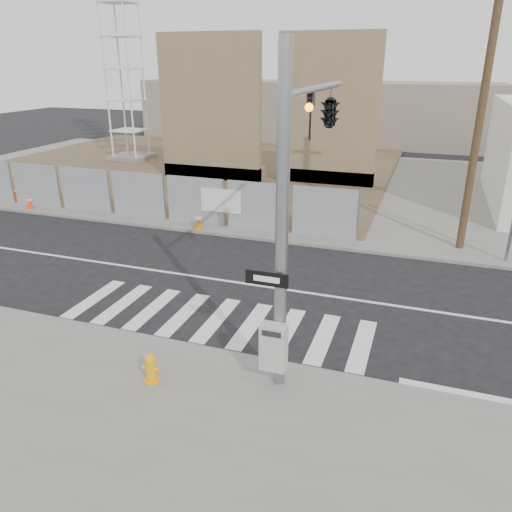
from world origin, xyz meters
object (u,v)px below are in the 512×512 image
(crane_tower, at_px, (120,21))
(traffic_cone_d, at_px, (209,214))
(traffic_cone_c, at_px, (198,221))
(traffic_cone_a, at_px, (15,193))
(signal_pole, at_px, (316,148))
(traffic_cone_b, at_px, (29,202))
(fire_hydrant, at_px, (151,368))

(crane_tower, xyz_separation_m, traffic_cone_d, (11.33, -11.81, -8.54))
(traffic_cone_d, bearing_deg, traffic_cone_c, -96.33)
(traffic_cone_c, height_order, traffic_cone_d, traffic_cone_d)
(crane_tower, bearing_deg, traffic_cone_a, -87.06)
(traffic_cone_c, distance_m, traffic_cone_d, 0.90)
(signal_pole, distance_m, traffic_cone_b, 17.05)
(fire_hydrant, height_order, traffic_cone_c, traffic_cone_c)
(traffic_cone_b, bearing_deg, traffic_cone_d, 4.72)
(signal_pole, bearing_deg, traffic_cone_a, 156.16)
(fire_hydrant, distance_m, traffic_cone_b, 16.12)
(traffic_cone_c, bearing_deg, traffic_cone_d, 83.67)
(fire_hydrant, xyz_separation_m, traffic_cone_a, (-14.26, 11.14, 0.04))
(traffic_cone_c, bearing_deg, fire_hydrant, -70.11)
(traffic_cone_a, relative_size, traffic_cone_d, 1.03)
(signal_pole, height_order, traffic_cone_d, signal_pole)
(traffic_cone_a, distance_m, traffic_cone_b, 2.00)
(signal_pole, bearing_deg, traffic_cone_b, 156.80)
(signal_pole, distance_m, traffic_cone_c, 9.90)
(signal_pole, height_order, traffic_cone_a, signal_pole)
(fire_hydrant, xyz_separation_m, traffic_cone_d, (-3.52, 10.91, 0.03))
(traffic_cone_b, bearing_deg, crane_tower, 100.57)
(traffic_cone_a, height_order, traffic_cone_b, traffic_cone_a)
(traffic_cone_c, xyz_separation_m, traffic_cone_d, (0.10, 0.89, 0.02))
(signal_pole, distance_m, crane_tower, 26.21)
(crane_tower, relative_size, traffic_cone_c, 25.83)
(traffic_cone_a, bearing_deg, traffic_cone_d, -1.23)
(crane_tower, bearing_deg, signal_pole, -47.43)
(fire_hydrant, bearing_deg, traffic_cone_d, 112.11)
(traffic_cone_b, height_order, traffic_cone_d, traffic_cone_d)
(signal_pole, distance_m, traffic_cone_a, 18.97)
(crane_tower, distance_m, traffic_cone_a, 14.39)
(traffic_cone_a, distance_m, traffic_cone_d, 10.74)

